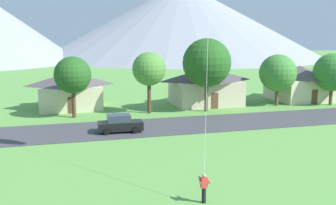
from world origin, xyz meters
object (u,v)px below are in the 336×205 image
at_px(tree_near_left, 73,75).
at_px(tree_far_right, 207,63).
at_px(tree_near_right, 332,72).
at_px(house_right_center, 70,90).
at_px(tree_center, 149,69).
at_px(parked_car_black_mid_west, 120,124).
at_px(house_rightmost, 299,82).
at_px(tree_left_of_center, 278,73).
at_px(house_leftmost, 206,85).

bearing_deg(tree_near_left, tree_far_right, -1.98).
bearing_deg(tree_near_right, house_right_center, 168.49).
relative_size(tree_center, parked_car_black_mid_west, 1.70).
xyz_separation_m(house_rightmost, tree_center, (-22.71, -3.69, 2.68)).
bearing_deg(house_right_center, tree_near_right, -11.51).
height_order(house_rightmost, tree_near_right, tree_near_right).
bearing_deg(parked_car_black_mid_west, tree_center, 60.62).
distance_m(tree_left_of_center, parked_car_black_mid_west, 24.23).
relative_size(house_right_center, house_rightmost, 1.01).
bearing_deg(tree_near_right, house_leftmost, 163.53).
height_order(tree_left_of_center, tree_center, tree_center).
height_order(house_rightmost, tree_far_right, tree_far_right).
distance_m(tree_near_left, tree_left_of_center, 26.08).
bearing_deg(parked_car_black_mid_west, tree_near_right, 14.64).
distance_m(tree_far_right, parked_car_black_mid_west, 15.03).
bearing_deg(tree_left_of_center, house_leftmost, 159.47).
bearing_deg(tree_far_right, tree_near_right, -0.59).
xyz_separation_m(house_leftmost, tree_left_of_center, (8.73, -3.27, 1.73)).
distance_m(house_leftmost, house_right_center, 17.61).
xyz_separation_m(tree_near_left, tree_center, (8.73, 0.18, 0.44)).
bearing_deg(tree_near_left, tree_left_of_center, 1.59).
xyz_separation_m(house_right_center, house_rightmost, (31.59, -2.21, 0.18)).
bearing_deg(house_rightmost, tree_near_left, -172.98).
xyz_separation_m(house_right_center, tree_left_of_center, (26.22, -5.36, 1.94)).
bearing_deg(tree_near_right, tree_near_left, 178.75).
height_order(house_leftmost, tree_near_right, tree_near_right).
bearing_deg(parked_car_black_mid_west, tree_left_of_center, 22.38).
distance_m(house_rightmost, parked_car_black_mid_west, 30.21).
bearing_deg(parked_car_black_mid_west, house_rightmost, 24.02).
relative_size(tree_near_right, tree_far_right, 0.78).
distance_m(tree_near_left, tree_far_right, 15.72).
xyz_separation_m(house_right_center, tree_near_right, (33.45, -6.81, 1.97)).
bearing_deg(tree_left_of_center, parked_car_black_mid_west, -157.62).
distance_m(house_leftmost, house_rightmost, 14.10).
xyz_separation_m(house_leftmost, parked_car_black_mid_west, (-13.45, -12.40, -1.70)).
distance_m(tree_near_left, parked_car_black_mid_west, 10.06).
distance_m(house_rightmost, tree_center, 23.16).
bearing_deg(tree_center, tree_near_right, -2.11).
bearing_deg(house_right_center, parked_car_black_mid_west, -74.42).
bearing_deg(house_rightmost, tree_near_right, -67.93).
xyz_separation_m(house_right_center, tree_center, (8.88, -5.90, 2.87)).
bearing_deg(parked_car_black_mid_west, house_right_center, 105.58).
xyz_separation_m(tree_near_left, parked_car_black_mid_west, (3.89, -8.41, -3.92)).
relative_size(house_right_center, tree_far_right, 0.92).
relative_size(tree_near_left, tree_far_right, 0.78).
bearing_deg(tree_far_right, tree_near_left, 178.02).
relative_size(house_rightmost, tree_center, 1.10).
distance_m(house_leftmost, tree_far_right, 5.87).
xyz_separation_m(tree_near_right, tree_far_right, (-17.63, 0.18, 1.56)).
distance_m(house_rightmost, tree_far_right, 16.72).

